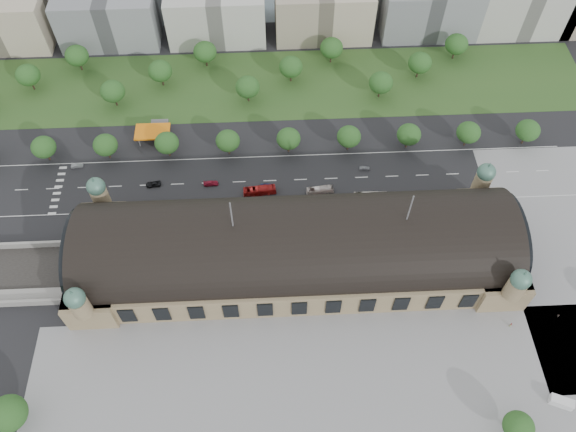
{
  "coord_description": "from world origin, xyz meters",
  "views": [
    {
      "loc": [
        -7.36,
        -99.45,
        171.21
      ],
      "look_at": [
        -2.18,
        11.0,
        14.0
      ],
      "focal_mm": 35.0,
      "sensor_mm": 36.0,
      "label": 1
    }
  ],
  "objects_px": {
    "parked_car_6": "(202,218)",
    "parked_car_4": "(192,210)",
    "parked_car_3": "(179,210)",
    "parked_car_2": "(111,221)",
    "traffic_car_4": "(266,185)",
    "van_south": "(560,402)",
    "traffic_car_1": "(77,166)",
    "parked_car_0": "(77,217)",
    "parked_car_5": "(161,219)",
    "petrol_station": "(157,129)",
    "bus_mid": "(320,190)",
    "parked_car_1": "(130,212)",
    "pedestrian_4": "(568,404)",
    "bus_east": "(370,197)",
    "traffic_car_2": "(153,184)",
    "traffic_car_3": "(211,183)",
    "traffic_car_5": "(365,168)",
    "bus_west": "(260,191)",
    "pedestrian_2": "(558,315)"
  },
  "relations": [
    {
      "from": "parked_car_1",
      "to": "pedestrian_4",
      "type": "bearing_deg",
      "value": 33.2
    },
    {
      "from": "traffic_car_2",
      "to": "parked_car_3",
      "type": "height_order",
      "value": "traffic_car_2"
    },
    {
      "from": "traffic_car_3",
      "to": "pedestrian_4",
      "type": "bearing_deg",
      "value": -133.1
    },
    {
      "from": "parked_car_3",
      "to": "bus_mid",
      "type": "relative_size",
      "value": 0.39
    },
    {
      "from": "van_south",
      "to": "petrol_station",
      "type": "bearing_deg",
      "value": 161.03
    },
    {
      "from": "petrol_station",
      "to": "parked_car_0",
      "type": "distance_m",
      "value": 49.27
    },
    {
      "from": "traffic_car_1",
      "to": "parked_car_1",
      "type": "xyz_separation_m",
      "value": [
        23.53,
        -23.59,
        0.07
      ]
    },
    {
      "from": "petrol_station",
      "to": "parked_car_3",
      "type": "xyz_separation_m",
      "value": [
        11.32,
        -40.28,
        -2.24
      ]
    },
    {
      "from": "parked_car_5",
      "to": "parked_car_6",
      "type": "relative_size",
      "value": 1.13
    },
    {
      "from": "parked_car_6",
      "to": "bus_east",
      "type": "xyz_separation_m",
      "value": [
        63.5,
        6.0,
        1.14
      ]
    },
    {
      "from": "traffic_car_1",
      "to": "parked_car_3",
      "type": "relative_size",
      "value": 1.11
    },
    {
      "from": "traffic_car_4",
      "to": "bus_west",
      "type": "height_order",
      "value": "bus_west"
    },
    {
      "from": "parked_car_5",
      "to": "petrol_station",
      "type": "bearing_deg",
      "value": 150.02
    },
    {
      "from": "petrol_station",
      "to": "parked_car_3",
      "type": "bearing_deg",
      "value": -74.31
    },
    {
      "from": "parked_car_1",
      "to": "pedestrian_2",
      "type": "bearing_deg",
      "value": 43.76
    },
    {
      "from": "bus_mid",
      "to": "bus_west",
      "type": "bearing_deg",
      "value": 82.51
    },
    {
      "from": "traffic_car_1",
      "to": "parked_car_0",
      "type": "relative_size",
      "value": 0.96
    },
    {
      "from": "parked_car_1",
      "to": "petrol_station",
      "type": "bearing_deg",
      "value": 142.62
    },
    {
      "from": "petrol_station",
      "to": "traffic_car_4",
      "type": "distance_m",
      "value": 53.69
    },
    {
      "from": "petrol_station",
      "to": "parked_car_1",
      "type": "xyz_separation_m",
      "value": [
        -6.86,
        -40.28,
        -2.12
      ]
    },
    {
      "from": "bus_mid",
      "to": "van_south",
      "type": "relative_size",
      "value": 1.43
    },
    {
      "from": "traffic_car_3",
      "to": "parked_car_5",
      "type": "relative_size",
      "value": 1.12
    },
    {
      "from": "pedestrian_4",
      "to": "traffic_car_2",
      "type": "bearing_deg",
      "value": -91.01
    },
    {
      "from": "parked_car_3",
      "to": "bus_mid",
      "type": "height_order",
      "value": "bus_mid"
    },
    {
      "from": "parked_car_1",
      "to": "parked_car_2",
      "type": "height_order",
      "value": "parked_car_1"
    },
    {
      "from": "parked_car_3",
      "to": "pedestrian_4",
      "type": "relative_size",
      "value": 2.38
    },
    {
      "from": "traffic_car_5",
      "to": "parked_car_5",
      "type": "height_order",
      "value": "parked_car_5"
    },
    {
      "from": "traffic_car_3",
      "to": "parked_car_3",
      "type": "distance_m",
      "value": 16.92
    },
    {
      "from": "parked_car_6",
      "to": "parked_car_3",
      "type": "bearing_deg",
      "value": -142.47
    },
    {
      "from": "traffic_car_4",
      "to": "parked_car_2",
      "type": "height_order",
      "value": "traffic_car_4"
    },
    {
      "from": "parked_car_3",
      "to": "parked_car_2",
      "type": "bearing_deg",
      "value": -112.08
    },
    {
      "from": "parked_car_2",
      "to": "bus_mid",
      "type": "xyz_separation_m",
      "value": [
        78.47,
        10.32,
        0.73
      ]
    },
    {
      "from": "traffic_car_1",
      "to": "parked_car_5",
      "type": "xyz_separation_m",
      "value": [
        35.58,
        -27.59,
        -0.06
      ]
    },
    {
      "from": "traffic_car_2",
      "to": "pedestrian_2",
      "type": "bearing_deg",
      "value": 59.31
    },
    {
      "from": "bus_east",
      "to": "parked_car_5",
      "type": "bearing_deg",
      "value": 95.86
    },
    {
      "from": "parked_car_6",
      "to": "parked_car_4",
      "type": "bearing_deg",
      "value": -164.19
    },
    {
      "from": "traffic_car_2",
      "to": "bus_east",
      "type": "xyz_separation_m",
      "value": [
        83.05,
        -10.83,
        0.99
      ]
    },
    {
      "from": "traffic_car_1",
      "to": "parked_car_6",
      "type": "bearing_deg",
      "value": -124.38
    },
    {
      "from": "traffic_car_4",
      "to": "parked_car_1",
      "type": "relative_size",
      "value": 0.79
    },
    {
      "from": "petrol_station",
      "to": "parked_car_6",
      "type": "distance_m",
      "value": 48.75
    },
    {
      "from": "petrol_station",
      "to": "traffic_car_4",
      "type": "height_order",
      "value": "petrol_station"
    },
    {
      "from": "parked_car_5",
      "to": "bus_east",
      "type": "bearing_deg",
      "value": 57.71
    },
    {
      "from": "parked_car_3",
      "to": "traffic_car_2",
      "type": "bearing_deg",
      "value": -171.68
    },
    {
      "from": "parked_car_1",
      "to": "parked_car_6",
      "type": "distance_m",
      "value": 27.42
    },
    {
      "from": "parked_car_0",
      "to": "bus_east",
      "type": "height_order",
      "value": "bus_east"
    },
    {
      "from": "traffic_car_4",
      "to": "van_south",
      "type": "bearing_deg",
      "value": 52.13
    },
    {
      "from": "parked_car_2",
      "to": "parked_car_3",
      "type": "height_order",
      "value": "parked_car_2"
    },
    {
      "from": "traffic_car_1",
      "to": "traffic_car_4",
      "type": "height_order",
      "value": "traffic_car_4"
    },
    {
      "from": "traffic_car_1",
      "to": "bus_east",
      "type": "height_order",
      "value": "bus_east"
    },
    {
      "from": "traffic_car_5",
      "to": "parked_car_6",
      "type": "bearing_deg",
      "value": 112.3
    }
  ]
}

